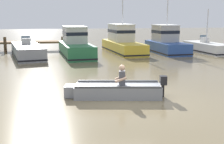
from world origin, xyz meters
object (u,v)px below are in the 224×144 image
object	(u,v)px
rowboat_with_person	(116,90)
moored_boat_white	(207,48)
moored_boat_blue	(166,43)
moored_boat_grey	(27,51)
moored_boat_green	(76,45)
moored_boat_yellow	(122,42)

from	to	relation	value
rowboat_with_person	moored_boat_white	bearing A→B (deg)	50.69
moored_boat_blue	moored_boat_grey	bearing A→B (deg)	-177.85
moored_boat_grey	moored_boat_green	xyz separation A→B (m)	(3.46, -0.24, 0.39)
moored_boat_yellow	moored_boat_white	xyz separation A→B (m)	(6.68, -1.51, -0.45)
moored_boat_blue	moored_boat_white	size ratio (longest dim) A/B	0.96
rowboat_with_person	moored_boat_grey	distance (m)	12.63
moored_boat_green	moored_boat_yellow	size ratio (longest dim) A/B	0.90
rowboat_with_person	moored_boat_white	world-z (taller)	moored_boat_white
moored_boat_green	moored_boat_yellow	world-z (taller)	moored_boat_yellow
moored_boat_green	moored_boat_white	distance (m)	10.60
moored_boat_grey	moored_boat_white	bearing A→B (deg)	0.42
moored_boat_yellow	moored_boat_white	bearing A→B (deg)	-12.73
moored_boat_blue	moored_boat_green	bearing A→B (deg)	-174.93
rowboat_with_person	moored_boat_blue	world-z (taller)	moored_boat_blue
rowboat_with_person	moored_boat_grey	bearing A→B (deg)	109.50
rowboat_with_person	moored_boat_yellow	size ratio (longest dim) A/B	0.54
rowboat_with_person	moored_boat_yellow	xyz separation A→B (m)	(3.15, 13.52, 0.58)
moored_boat_grey	moored_boat_white	size ratio (longest dim) A/B	1.31
moored_boat_green	moored_boat_white	world-z (taller)	moored_boat_white
moored_boat_yellow	moored_boat_blue	xyz separation A→B (m)	(3.32, -1.21, -0.01)
moored_boat_white	moored_boat_green	bearing A→B (deg)	-178.14
moored_boat_grey	moored_boat_green	bearing A→B (deg)	-3.96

